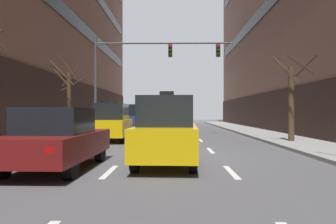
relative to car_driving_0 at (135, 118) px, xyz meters
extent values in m
plane|color=#515156|center=(3.13, -15.96, -1.12)|extent=(120.00, 120.00, 0.00)
cube|color=silver|center=(1.50, -18.96, -1.12)|extent=(0.16, 2.00, 0.01)
cube|color=silver|center=(1.50, -13.96, -1.12)|extent=(0.16, 2.00, 0.01)
cube|color=silver|center=(1.50, -8.96, -1.12)|extent=(0.16, 2.00, 0.01)
cube|color=silver|center=(1.50, -3.96, -1.12)|extent=(0.16, 2.00, 0.01)
cube|color=silver|center=(1.50, 1.04, -1.12)|extent=(0.16, 2.00, 0.01)
cube|color=silver|center=(1.50, 6.04, -1.12)|extent=(0.16, 2.00, 0.01)
cube|color=silver|center=(1.50, 11.04, -1.12)|extent=(0.16, 2.00, 0.01)
cube|color=silver|center=(1.50, 16.04, -1.12)|extent=(0.16, 2.00, 0.01)
cube|color=silver|center=(4.77, -18.96, -1.12)|extent=(0.16, 2.00, 0.01)
cube|color=silver|center=(4.77, -13.96, -1.12)|extent=(0.16, 2.00, 0.01)
cube|color=silver|center=(4.77, -8.96, -1.12)|extent=(0.16, 2.00, 0.01)
cube|color=silver|center=(4.77, -3.96, -1.12)|extent=(0.16, 2.00, 0.01)
cube|color=silver|center=(4.77, 1.04, -1.12)|extent=(0.16, 2.00, 0.01)
cube|color=silver|center=(4.77, 6.04, -1.12)|extent=(0.16, 2.00, 0.01)
cube|color=silver|center=(4.77, 11.04, -1.12)|extent=(0.16, 2.00, 0.01)
cube|color=silver|center=(4.77, 16.04, -1.12)|extent=(0.16, 2.00, 0.01)
cylinder|color=black|center=(-0.83, 1.44, -0.77)|extent=(0.24, 0.70, 0.70)
cylinder|color=black|center=(0.87, 1.42, -0.77)|extent=(0.24, 0.70, 0.70)
cylinder|color=black|center=(-0.87, -1.42, -0.77)|extent=(0.24, 0.70, 0.70)
cylinder|color=black|center=(0.83, -1.44, -0.77)|extent=(0.24, 0.70, 0.70)
cube|color=navy|center=(0.00, 0.00, -0.30)|extent=(2.01, 4.68, 0.95)
cube|color=black|center=(0.00, 0.00, 0.66)|extent=(1.73, 2.77, 0.95)
cube|color=white|center=(-0.65, 2.30, -0.13)|extent=(0.21, 0.09, 0.15)
cube|color=red|center=(-0.71, -2.28, -0.13)|extent=(0.21, 0.09, 0.15)
cube|color=white|center=(0.71, 2.28, -0.13)|extent=(0.21, 0.09, 0.15)
cube|color=red|center=(0.65, -2.30, -0.13)|extent=(0.21, 0.09, 0.15)
cylinder|color=black|center=(-1.00, -8.23, -0.80)|extent=(0.22, 0.65, 0.64)
cylinder|color=black|center=(0.56, -8.22, -0.80)|extent=(0.22, 0.65, 0.64)
cylinder|color=black|center=(-0.97, -10.87, -0.80)|extent=(0.22, 0.65, 0.64)
cylinder|color=black|center=(0.59, -10.85, -0.80)|extent=(0.22, 0.65, 0.64)
cube|color=yellow|center=(-0.20, -9.54, -0.36)|extent=(1.84, 4.31, 0.88)
cube|color=black|center=(-0.20, -9.54, 0.52)|extent=(1.59, 2.55, 0.88)
cube|color=white|center=(-0.85, -7.44, -0.21)|extent=(0.20, 0.08, 0.14)
cube|color=red|center=(-0.81, -11.66, -0.21)|extent=(0.20, 0.08, 0.14)
cube|color=white|center=(0.40, -7.43, -0.21)|extent=(0.20, 0.08, 0.14)
cube|color=red|center=(0.44, -11.65, -0.21)|extent=(0.20, 0.08, 0.14)
cube|color=black|center=(-0.20, -9.54, 1.05)|extent=(0.43, 0.20, 0.18)
cylinder|color=black|center=(-0.84, 12.17, -0.79)|extent=(0.23, 0.67, 0.67)
cylinder|color=black|center=(0.79, 12.18, -0.79)|extent=(0.23, 0.67, 0.67)
cylinder|color=black|center=(-0.83, 9.43, -0.79)|extent=(0.23, 0.67, 0.67)
cylinder|color=black|center=(0.80, 9.44, -0.79)|extent=(0.23, 0.67, 0.67)
cube|color=yellow|center=(-0.02, 10.81, -0.33)|extent=(1.89, 4.48, 0.91)
cube|color=black|center=(-0.02, 10.81, 0.58)|extent=(1.64, 2.65, 0.91)
cube|color=white|center=(-0.68, 13.00, -0.17)|extent=(0.20, 0.08, 0.14)
cube|color=red|center=(-0.66, 8.61, -0.17)|extent=(0.20, 0.08, 0.14)
cube|color=white|center=(0.63, 13.00, -0.17)|extent=(0.20, 0.08, 0.14)
cube|color=red|center=(0.64, 8.61, -0.17)|extent=(0.20, 0.08, 0.14)
cube|color=black|center=(-0.02, 10.81, 1.13)|extent=(0.45, 0.20, 0.18)
cylinder|color=black|center=(2.29, -16.43, -0.80)|extent=(0.24, 0.65, 0.64)
cylinder|color=black|center=(3.84, -16.49, -0.80)|extent=(0.24, 0.65, 0.64)
cylinder|color=black|center=(2.19, -19.04, -0.80)|extent=(0.24, 0.65, 0.64)
cylinder|color=black|center=(3.74, -19.10, -0.80)|extent=(0.24, 0.65, 0.64)
cube|color=yellow|center=(3.02, -17.77, -0.37)|extent=(1.94, 4.33, 0.87)
cube|color=black|center=(3.02, -17.77, 0.51)|extent=(1.65, 2.58, 0.87)
cube|color=white|center=(2.47, -15.65, -0.21)|extent=(0.20, 0.08, 0.14)
cube|color=red|center=(2.31, -19.83, -0.21)|extent=(0.20, 0.08, 0.14)
cube|color=white|center=(3.72, -15.70, -0.21)|extent=(0.20, 0.08, 0.14)
cube|color=red|center=(3.56, -19.88, -0.21)|extent=(0.20, 0.08, 0.14)
cube|color=black|center=(3.02, -17.77, 1.03)|extent=(0.43, 0.21, 0.17)
cylinder|color=black|center=(-0.83, -17.12, -0.78)|extent=(0.25, 0.70, 0.69)
cylinder|color=black|center=(0.84, -17.16, -0.78)|extent=(0.25, 0.70, 0.69)
cylinder|color=black|center=(-0.90, -19.95, -0.78)|extent=(0.25, 0.70, 0.69)
cylinder|color=black|center=(0.78, -19.98, -0.78)|extent=(0.25, 0.70, 0.69)
cube|color=maroon|center=(-0.03, -18.55, -0.44)|extent=(2.03, 4.65, 0.67)
cube|color=black|center=(-0.03, -18.76, 0.25)|extent=(1.72, 2.03, 0.71)
cube|color=white|center=(-0.65, -16.28, -0.32)|extent=(0.21, 0.09, 0.15)
cube|color=white|center=(0.70, -16.31, -0.32)|extent=(0.21, 0.09, 0.15)
cube|color=red|center=(0.60, -20.83, -0.32)|extent=(0.21, 0.09, 0.15)
cylinder|color=black|center=(2.34, 15.35, -0.79)|extent=(0.23, 0.67, 0.67)
cylinder|color=black|center=(3.97, 15.34, -0.79)|extent=(0.23, 0.67, 0.67)
cylinder|color=black|center=(2.33, 12.60, -0.79)|extent=(0.23, 0.67, 0.67)
cylinder|color=black|center=(3.96, 12.59, -0.79)|extent=(0.23, 0.67, 0.67)
cube|color=yellow|center=(3.15, 13.97, -0.33)|extent=(1.89, 4.48, 0.92)
cube|color=black|center=(3.15, 13.97, 0.59)|extent=(1.64, 2.65, 0.92)
cube|color=white|center=(2.51, 16.17, -0.17)|extent=(0.20, 0.08, 0.14)
cube|color=red|center=(2.49, 11.78, -0.17)|extent=(0.20, 0.08, 0.14)
cube|color=white|center=(3.82, 16.16, -0.17)|extent=(0.20, 0.08, 0.14)
cube|color=red|center=(3.80, 11.77, -0.17)|extent=(0.20, 0.08, 0.14)
cube|color=black|center=(3.15, 13.97, 1.14)|extent=(0.45, 0.21, 0.18)
cylinder|color=#4C4C51|center=(-2.17, -5.17, 2.38)|extent=(0.18, 0.18, 6.73)
cylinder|color=#4C4C51|center=(2.53, -5.17, 5.24)|extent=(9.40, 0.12, 0.12)
cube|color=black|center=(3.00, -5.17, 4.72)|extent=(0.28, 0.24, 0.84)
sphere|color=red|center=(3.00, -5.31, 4.98)|extent=(0.17, 0.17, 0.17)
sphere|color=#523505|center=(3.00, -5.31, 4.72)|extent=(0.17, 0.17, 0.17)
sphere|color=#073E10|center=(3.00, -5.31, 4.46)|extent=(0.17, 0.17, 0.17)
cube|color=black|center=(6.29, -5.17, 4.72)|extent=(0.28, 0.24, 0.84)
sphere|color=red|center=(6.29, -5.31, 4.98)|extent=(0.17, 0.17, 0.17)
sphere|color=#523505|center=(6.29, -5.31, 4.72)|extent=(0.17, 0.17, 0.17)
sphere|color=#073E10|center=(6.29, -5.31, 4.46)|extent=(0.17, 0.17, 0.17)
cylinder|color=#4C3823|center=(-3.00, -8.31, 0.95)|extent=(0.25, 0.25, 3.86)
cylinder|color=#42301E|center=(-2.95, -8.80, 3.13)|extent=(1.03, 0.16, 1.37)
cylinder|color=#42301E|center=(-3.00, -7.58, 2.22)|extent=(1.51, 0.07, 0.86)
cylinder|color=#42301E|center=(-3.06, -7.83, 2.70)|extent=(1.03, 0.20, 1.29)
cylinder|color=#42301E|center=(-3.17, -9.08, 2.75)|extent=(1.59, 0.44, 1.53)
cylinder|color=#42301E|center=(-3.33, -9.02, 2.61)|extent=(1.48, 0.76, 1.43)
cylinder|color=#4C3823|center=(9.26, -10.81, 0.92)|extent=(0.30, 0.30, 3.80)
cylinder|color=#42301E|center=(9.03, -11.18, 2.50)|extent=(0.83, 0.55, 1.04)
cylinder|color=#42301E|center=(9.49, -11.56, 2.81)|extent=(1.55, 0.52, 0.91)
cylinder|color=#42301E|center=(8.79, -11.28, 2.60)|extent=(1.03, 1.03, 1.53)
cylinder|color=#42301E|center=(10.01, -10.37, 2.74)|extent=(0.97, 1.56, 1.30)
camera|label=1|loc=(3.22, -27.75, 0.48)|focal=35.15mm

